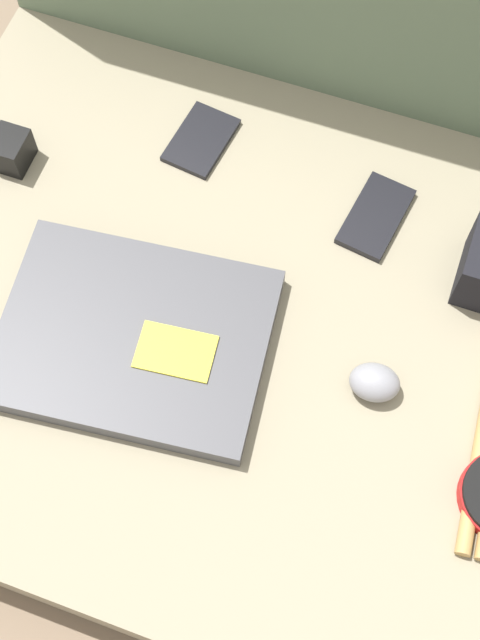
# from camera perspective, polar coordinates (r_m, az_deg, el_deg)

# --- Properties ---
(ground_plane) EXTENTS (8.00, 8.00, 0.00)m
(ground_plane) POSITION_cam_1_polar(r_m,az_deg,el_deg) (1.19, 0.00, -2.79)
(ground_plane) COLOR #7A6651
(couch_seat) EXTENTS (0.94, 0.74, 0.12)m
(couch_seat) POSITION_cam_1_polar(r_m,az_deg,el_deg) (1.13, 0.00, -1.67)
(couch_seat) COLOR gray
(couch_seat) RESTS_ON ground_plane
(laptop) EXTENTS (0.34, 0.27, 0.03)m
(laptop) POSITION_cam_1_polar(r_m,az_deg,el_deg) (1.06, -6.77, -1.12)
(laptop) COLOR #47474C
(laptop) RESTS_ON couch_seat
(computer_mouse) EXTENTS (0.06, 0.05, 0.04)m
(computer_mouse) POSITION_cam_1_polar(r_m,az_deg,el_deg) (1.04, 8.61, -3.97)
(computer_mouse) COLOR gray
(computer_mouse) RESTS_ON couch_seat
(phone_silver) EXTENTS (0.08, 0.11, 0.01)m
(phone_silver) POSITION_cam_1_polar(r_m,az_deg,el_deg) (1.21, -2.51, 11.44)
(phone_silver) COLOR black
(phone_silver) RESTS_ON couch_seat
(phone_black) EXTENTS (0.08, 0.12, 0.01)m
(phone_black) POSITION_cam_1_polar(r_m,az_deg,el_deg) (1.15, 8.68, 6.57)
(phone_black) COLOR black
(phone_black) RESTS_ON couch_seat
(charger_brick) EXTENTS (0.04, 0.05, 0.05)m
(charger_brick) POSITION_cam_1_polar(r_m,az_deg,el_deg) (1.21, -14.42, 10.47)
(charger_brick) COLOR black
(charger_brick) RESTS_ON couch_seat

